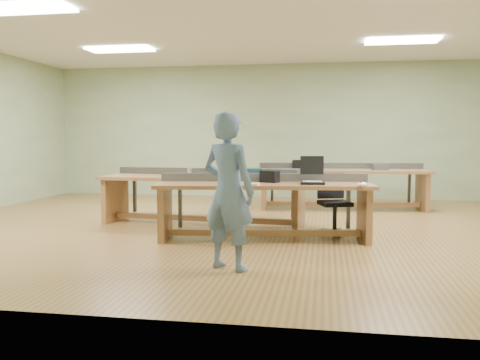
% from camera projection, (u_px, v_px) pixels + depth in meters
% --- Properties ---
extents(floor, '(10.00, 10.00, 0.00)m').
position_uv_depth(floor, '(240.00, 227.00, 7.69)').
color(floor, olive).
rests_on(floor, ground).
extents(ceiling, '(10.00, 10.00, 0.00)m').
position_uv_depth(ceiling, '(240.00, 25.00, 7.44)').
color(ceiling, silver).
rests_on(ceiling, wall_back).
extents(wall_back, '(10.00, 0.04, 3.00)m').
position_uv_depth(wall_back, '(270.00, 131.00, 11.50)').
color(wall_back, '#9CB387').
rests_on(wall_back, floor).
extents(wall_front, '(10.00, 0.04, 3.00)m').
position_uv_depth(wall_front, '(148.00, 116.00, 3.64)').
color(wall_front, '#9CB387').
rests_on(wall_front, floor).
extents(fluor_panels, '(6.20, 3.50, 0.03)m').
position_uv_depth(fluor_panels, '(240.00, 27.00, 7.45)').
color(fluor_panels, white).
rests_on(fluor_panels, ceiling).
extents(workbench_front, '(2.90, 1.11, 0.86)m').
position_uv_depth(workbench_front, '(264.00, 198.00, 6.70)').
color(workbench_front, olive).
rests_on(workbench_front, floor).
extents(workbench_mid, '(3.26, 1.17, 0.86)m').
position_uv_depth(workbench_mid, '(203.00, 189.00, 7.86)').
color(workbench_mid, olive).
rests_on(workbench_mid, floor).
extents(workbench_back, '(3.22, 1.13, 0.86)m').
position_uv_depth(workbench_back, '(342.00, 179.00, 9.60)').
color(workbench_back, olive).
rests_on(workbench_back, floor).
extents(person, '(0.69, 0.59, 1.61)m').
position_uv_depth(person, '(228.00, 191.00, 5.14)').
color(person, '#637CA2').
rests_on(person, floor).
extents(laptop_base, '(0.32, 0.27, 0.03)m').
position_uv_depth(laptop_base, '(312.00, 183.00, 6.53)').
color(laptop_base, black).
rests_on(laptop_base, workbench_front).
extents(laptop_screen, '(0.30, 0.04, 0.24)m').
position_uv_depth(laptop_screen, '(312.00, 165.00, 6.63)').
color(laptop_screen, black).
rests_on(laptop_screen, laptop_base).
extents(keyboard, '(0.49, 0.22, 0.03)m').
position_uv_depth(keyboard, '(241.00, 184.00, 6.41)').
color(keyboard, beige).
rests_on(keyboard, workbench_front).
extents(trackball_mouse, '(0.15, 0.16, 0.06)m').
position_uv_depth(trackball_mouse, '(362.00, 184.00, 6.16)').
color(trackball_mouse, white).
rests_on(trackball_mouse, workbench_front).
extents(camera_bag, '(0.27, 0.23, 0.16)m').
position_uv_depth(camera_bag, '(270.00, 177.00, 6.79)').
color(camera_bag, black).
rests_on(camera_bag, workbench_front).
extents(task_chair, '(0.58, 0.58, 0.85)m').
position_uv_depth(task_chair, '(334.00, 212.00, 7.11)').
color(task_chair, black).
rests_on(task_chair, floor).
extents(parts_bin_teal, '(0.45, 0.38, 0.14)m').
position_uv_depth(parts_bin_teal, '(248.00, 173.00, 7.64)').
color(parts_bin_teal, '#143342').
rests_on(parts_bin_teal, workbench_mid).
extents(parts_bin_grey, '(0.54, 0.40, 0.13)m').
position_uv_depth(parts_bin_grey, '(284.00, 173.00, 7.63)').
color(parts_bin_grey, '#343436').
rests_on(parts_bin_grey, workbench_mid).
extents(mug, '(0.15, 0.15, 0.09)m').
position_uv_depth(mug, '(193.00, 173.00, 7.87)').
color(mug, '#343436').
rests_on(mug, workbench_mid).
extents(drinks_can, '(0.08, 0.08, 0.13)m').
position_uv_depth(drinks_can, '(190.00, 172.00, 7.83)').
color(drinks_can, silver).
rests_on(drinks_can, workbench_mid).
extents(storage_box_back, '(0.33, 0.25, 0.18)m').
position_uv_depth(storage_box_back, '(301.00, 165.00, 9.57)').
color(storage_box_back, black).
rests_on(storage_box_back, workbench_back).
extents(tray_back, '(0.30, 0.24, 0.11)m').
position_uv_depth(tray_back, '(380.00, 167.00, 9.48)').
color(tray_back, '#343436').
rests_on(tray_back, workbench_back).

